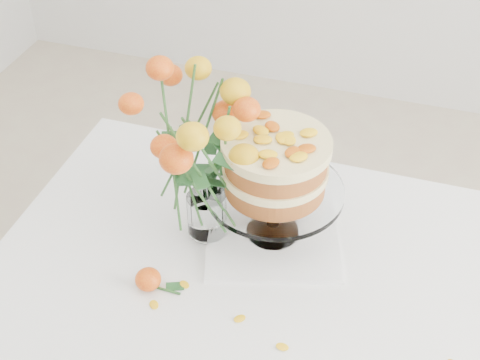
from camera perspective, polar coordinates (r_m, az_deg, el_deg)
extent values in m
cube|color=tan|center=(1.45, 5.80, -10.55)|extent=(1.40, 0.90, 0.04)
cylinder|color=tan|center=(2.11, -9.17, -5.51)|extent=(0.06, 0.06, 0.71)
cube|color=white|center=(1.43, 5.87, -9.97)|extent=(1.42, 0.92, 0.01)
cube|color=white|center=(1.83, 8.94, -1.36)|extent=(1.42, 0.01, 0.20)
cube|color=white|center=(1.73, -18.05, -6.22)|extent=(0.01, 0.92, 0.20)
cube|color=white|center=(1.54, 2.79, -4.55)|extent=(0.37, 0.37, 0.01)
cylinder|color=white|center=(1.49, 2.89, -2.48)|extent=(0.03, 0.03, 0.10)
cylinder|color=white|center=(1.45, 2.96, -0.88)|extent=(0.31, 0.31, 0.01)
cylinder|color=brown|center=(1.44, 2.99, -0.02)|extent=(0.26, 0.26, 0.04)
cylinder|color=#F8EEA0|center=(1.42, 3.04, 0.95)|extent=(0.28, 0.28, 0.02)
cylinder|color=brown|center=(1.40, 3.08, 1.95)|extent=(0.26, 0.26, 0.04)
cylinder|color=#F8EEA0|center=(1.38, 3.13, 3.02)|extent=(0.28, 0.28, 0.02)
cylinder|color=white|center=(1.55, -2.78, -4.41)|extent=(0.07, 0.07, 0.01)
cylinder|color=white|center=(1.51, -2.85, -2.90)|extent=(0.09, 0.09, 0.10)
ellipsoid|color=red|center=(1.43, -7.85, -8.39)|extent=(0.06, 0.06, 0.05)
cylinder|color=#2B5B24|center=(1.44, -6.35, -9.34)|extent=(0.07, 0.01, 0.01)
ellipsoid|color=yellow|center=(1.38, -0.03, -11.75)|extent=(0.03, 0.02, 0.00)
ellipsoid|color=yellow|center=(1.34, 3.63, -14.03)|extent=(0.03, 0.02, 0.00)
ellipsoid|color=yellow|center=(1.44, -4.78, -8.90)|extent=(0.03, 0.02, 0.00)
ellipsoid|color=yellow|center=(1.42, -7.35, -10.52)|extent=(0.03, 0.02, 0.00)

